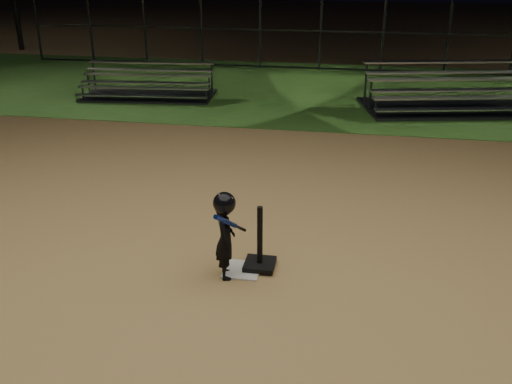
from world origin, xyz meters
name	(u,v)px	position (x,y,z in m)	size (l,w,h in m)	color
ground	(242,271)	(0.00, 0.00, 0.00)	(80.00, 80.00, 0.00)	#AD874E
grass_strip	(311,90)	(0.00, 10.00, 0.01)	(60.00, 8.00, 0.01)	#2A541B
home_plate	(242,270)	(0.00, 0.00, 0.01)	(0.45, 0.45, 0.02)	beige
batting_tee	(260,255)	(0.21, 0.11, 0.18)	(0.38, 0.38, 0.82)	black
child_batter	(225,233)	(-0.17, -0.15, 0.59)	(0.42, 0.61, 1.12)	black
bleacher_left	(148,90)	(-4.29, 8.42, 0.18)	(3.60, 1.98, 0.85)	#A4A4A9
bleacher_right	(455,101)	(3.71, 8.50, 0.23)	(4.81, 3.07, 1.09)	silver
backstop_fence	(321,31)	(0.00, 13.00, 1.25)	(20.08, 0.08, 2.50)	#38383D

